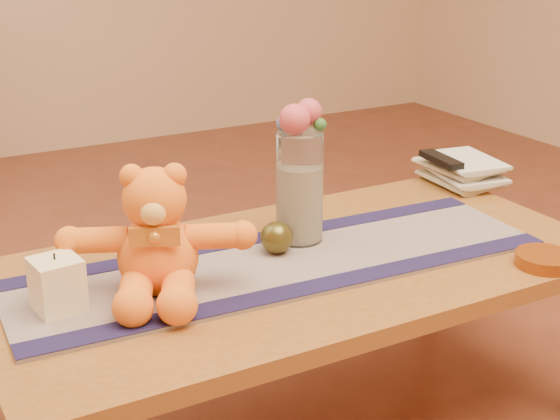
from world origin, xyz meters
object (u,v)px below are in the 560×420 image
pillar_candle (57,284)px  bronze_ball (277,237)px  book_bottom (437,184)px  tv_remote (441,159)px  amber_dish (545,260)px  teddy_bear (157,231)px  glass_vase (299,187)px

pillar_candle → bronze_ball: 0.50m
bronze_ball → book_bottom: 0.67m
tv_remote → amber_dish: size_ratio=1.22×
bronze_ball → amber_dish: bronze_ball is taller
tv_remote → amber_dish: (-0.14, -0.53, -0.07)m
teddy_bear → pillar_candle: 0.22m
bronze_ball → amber_dish: bearing=-34.2°
glass_vase → pillar_candle: bearing=-172.1°
pillar_candle → tv_remote: 1.16m
amber_dish → tv_remote: bearing=75.1°
pillar_candle → bronze_ball: bearing=4.3°
teddy_bear → bronze_ball: (0.30, 0.04, -0.09)m
teddy_bear → pillar_candle: size_ratio=3.53×
glass_vase → tv_remote: (0.55, 0.15, -0.05)m
book_bottom → pillar_candle: bearing=-164.9°
pillar_candle → amber_dish: 1.04m
teddy_bear → amber_dish: teddy_bear is taller
bronze_ball → book_bottom: bearing=18.0°
teddy_bear → amber_dish: (0.79, -0.29, -0.12)m
book_bottom → tv_remote: tv_remote is taller
glass_vase → tv_remote: size_ratio=1.62×
bronze_ball → book_bottom: bronze_ball is taller
book_bottom → amber_dish: bearing=-101.8°
teddy_bear → glass_vase: 0.39m
glass_vase → teddy_bear: bearing=-167.1°
tv_remote → bronze_ball: bearing=-156.8°
pillar_candle → book_bottom: size_ratio=0.47×
teddy_bear → glass_vase: size_ratio=1.43×
bronze_ball → teddy_bear: bearing=-171.7°
amber_dish → pillar_candle: bearing=163.4°
glass_vase → bronze_ball: size_ratio=3.49×
teddy_bear → pillar_candle: (-0.20, 0.01, -0.07)m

